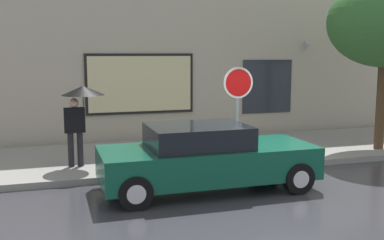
% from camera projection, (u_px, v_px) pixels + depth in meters
% --- Properties ---
extents(ground_plane, '(60.00, 60.00, 0.00)m').
position_uv_depth(ground_plane, '(265.00, 183.00, 10.04)').
color(ground_plane, '#333338').
extents(sidewalk, '(20.00, 4.00, 0.15)m').
position_uv_depth(sidewalk, '(217.00, 152.00, 12.86)').
color(sidewalk, gray).
rests_on(sidewalk, ground).
extents(building_facade, '(20.00, 0.67, 7.00)m').
position_uv_depth(building_facade, '(191.00, 32.00, 14.72)').
color(building_facade, '#B2A893').
rests_on(building_facade, ground).
extents(parked_car, '(4.43, 1.84, 1.38)m').
position_uv_depth(parked_car, '(206.00, 158.00, 9.48)').
color(parked_car, '#0F4C38').
rests_on(parked_car, ground).
extents(fire_hydrant, '(0.30, 0.44, 0.77)m').
position_uv_depth(fire_hydrant, '(158.00, 147.00, 11.34)').
color(fire_hydrant, yellow).
rests_on(fire_hydrant, sidewalk).
extents(pedestrian_with_umbrella, '(1.00, 1.00, 1.92)m').
position_uv_depth(pedestrian_with_umbrella, '(80.00, 102.00, 10.76)').
color(pedestrian_with_umbrella, black).
rests_on(pedestrian_with_umbrella, sidewalk).
extents(stop_sign, '(0.76, 0.10, 2.35)m').
position_uv_depth(stop_sign, '(238.00, 95.00, 11.14)').
color(stop_sign, gray).
rests_on(stop_sign, sidewalk).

